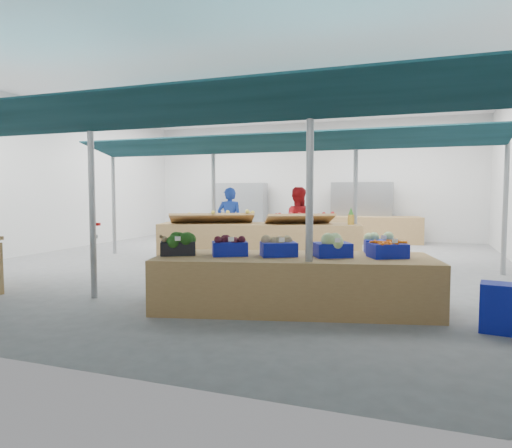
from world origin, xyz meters
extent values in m
plane|color=slate|center=(0.00, 0.00, 0.00)|extent=(13.00, 13.00, 0.00)
plane|color=silver|center=(0.00, 0.00, 4.20)|extent=(13.00, 13.00, 0.00)
plane|color=silver|center=(0.00, 6.50, 2.10)|extent=(12.00, 0.00, 12.00)
plane|color=silver|center=(-6.00, 0.00, 2.10)|extent=(0.00, 13.00, 13.00)
cylinder|color=gray|center=(-4.00, 0.50, 1.50)|extent=(0.10, 0.10, 3.00)
cylinder|color=gray|center=(-1.00, -4.00, 1.50)|extent=(0.10, 0.10, 3.00)
cylinder|color=gray|center=(-1.00, 0.50, 1.50)|extent=(0.10, 0.10, 3.00)
cylinder|color=gray|center=(2.50, -4.00, 1.50)|extent=(0.10, 0.10, 3.00)
cylinder|color=gray|center=(2.50, 0.50, 1.50)|extent=(0.10, 0.10, 3.00)
cylinder|color=gray|center=(5.50, 0.50, 1.50)|extent=(0.10, 0.10, 3.00)
cylinder|color=gray|center=(0.75, -4.00, 2.85)|extent=(10.00, 0.06, 0.06)
cylinder|color=gray|center=(0.75, 0.50, 2.85)|extent=(10.00, 0.06, 0.06)
cube|color=#0A252C|center=(0.75, -4.65, 2.78)|extent=(9.50, 1.28, 0.30)
cube|color=#0A252C|center=(0.75, -3.35, 2.78)|extent=(9.50, 1.28, 0.30)
cube|color=#0A252C|center=(0.75, -0.15, 2.78)|extent=(9.50, 1.28, 0.30)
cube|color=#0A252C|center=(0.75, 1.15, 2.78)|extent=(9.50, 1.28, 0.30)
cube|color=#B23F33|center=(-2.50, 6.00, 1.00)|extent=(2.00, 0.50, 2.00)
cube|color=#B23F33|center=(2.00, 6.00, 1.00)|extent=(2.00, 0.50, 2.00)
cube|color=olive|center=(2.18, -3.60, 0.38)|extent=(4.14, 2.24, 0.77)
cube|color=olive|center=(0.42, -0.09, 0.49)|extent=(4.66, 2.06, 0.97)
cube|color=olive|center=(1.53, 5.35, 0.44)|extent=(5.00, 2.02, 0.88)
cube|color=#0D168F|center=(4.83, -3.83, 0.30)|extent=(0.54, 0.42, 0.59)
imported|color=#173399|center=(-0.78, 1.01, 0.91)|extent=(0.74, 0.57, 1.81)
imported|color=#B0151B|center=(1.02, 1.01, 0.91)|extent=(1.01, 0.86, 1.81)
cube|color=black|center=(0.54, -4.01, 0.87)|extent=(0.61, 0.54, 0.20)
cube|color=white|center=(0.64, -4.21, 1.03)|extent=(0.08, 0.05, 0.06)
cube|color=#0D168F|center=(1.28, -3.82, 0.87)|extent=(0.61, 0.54, 0.20)
cube|color=white|center=(1.38, -4.02, 1.03)|extent=(0.08, 0.05, 0.06)
cube|color=#0D168F|center=(1.97, -3.65, 0.87)|extent=(0.61, 0.54, 0.20)
cube|color=white|center=(2.07, -3.84, 1.03)|extent=(0.08, 0.05, 0.06)
cube|color=#0D168F|center=(2.71, -3.46, 0.87)|extent=(0.61, 0.54, 0.20)
cube|color=white|center=(2.82, -3.66, 1.03)|extent=(0.08, 0.05, 0.06)
cube|color=#0D168F|center=(3.46, -3.28, 0.87)|extent=(0.61, 0.54, 0.20)
cube|color=white|center=(3.56, -3.47, 1.03)|extent=(0.08, 0.05, 0.06)
sphere|color=brown|center=(0.41, -4.18, 1.01)|extent=(0.09, 0.09, 0.09)
sphere|color=brown|center=(0.36, -4.20, 1.05)|extent=(0.06, 0.06, 0.06)
cylinder|color=#B80C0C|center=(-1.67, -3.06, 1.10)|extent=(0.12, 0.12, 0.05)
cube|color=white|center=(-1.67, -3.12, 0.88)|extent=(0.10, 0.01, 0.07)
cube|color=#997247|center=(-0.61, -0.43, 1.09)|extent=(2.01, 1.44, 0.26)
cube|color=#997247|center=(1.34, 0.01, 1.09)|extent=(1.65, 1.26, 0.26)
cylinder|color=#8C6019|center=(2.44, 0.26, 1.08)|extent=(0.14, 0.14, 0.22)
cone|color=#26661E|center=(2.44, 0.26, 1.27)|extent=(0.12, 0.12, 0.18)
cube|color=#0D168F|center=(3.34, -2.80, 0.87)|extent=(0.56, 0.45, 0.20)
cube|color=white|center=(3.38, -3.01, 1.03)|extent=(0.08, 0.03, 0.06)
camera|label=1|loc=(3.87, -9.89, 1.69)|focal=32.00mm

